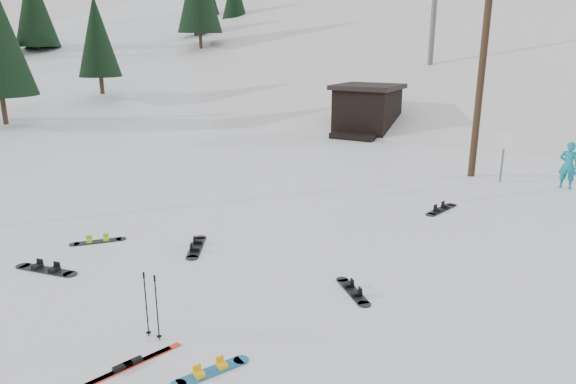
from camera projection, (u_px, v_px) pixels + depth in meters
The scene contains 17 objects.
ground at pixel (199, 334), 9.01m from camera, with size 200.00×200.00×0.00m, color white.
ski_slope at pixel (512, 198), 58.35m from camera, with size 60.00×75.00×45.00m, color white.
ridge_left at pixel (219, 166), 69.22m from camera, with size 34.00×85.00×38.00m, color white.
treeline_left at pixel (187, 88), 58.52m from camera, with size 20.00×64.00×10.00m, color black, non-canonical shape.
treeline_crest at pixel (546, 76), 80.93m from camera, with size 50.00×6.00×10.00m, color black, non-canonical shape.
utility_pole at pixel (484, 50), 18.47m from camera, with size 2.00×0.26×9.00m.
trail_sign at pixel (504, 148), 18.55m from camera, with size 0.50×0.09×1.85m.
lift_hut at pixel (367, 110), 28.50m from camera, with size 3.40×4.10×2.75m.
hero_snowboard at pixel (211, 371), 7.94m from camera, with size 0.72×1.22×0.09m.
hero_skis at pixel (128, 366), 8.06m from camera, with size 0.65×1.83×0.10m.
ski_poles at pixel (151, 305), 8.73m from camera, with size 0.33×0.09×1.21m.
board_scatter_a at pixel (46, 269), 11.51m from camera, with size 1.63×0.54×0.12m.
board_scatter_b at pixel (196, 247), 12.80m from camera, with size 0.96×1.44×0.11m.
board_scatter_c at pixel (98, 241), 13.17m from camera, with size 1.00×1.11×0.10m.
board_scatter_d at pixel (353, 291), 10.52m from camera, with size 1.08×1.05×0.10m.
board_scatter_f at pixel (442, 209), 15.70m from camera, with size 0.64×1.60×0.11m.
skier_teal at pixel (568, 165), 17.88m from camera, with size 0.60×0.40×1.66m, color #0E7F8F.
Camera 1 is at (5.27, -6.16, 4.91)m, focal length 32.00 mm.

